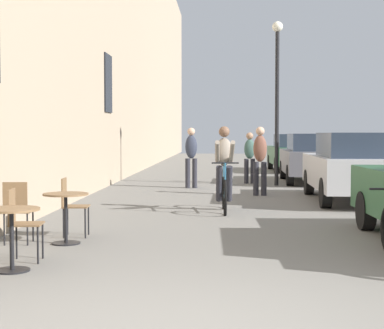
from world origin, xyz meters
name	(u,v)px	position (x,y,z in m)	size (l,w,h in m)	color
cafe_table_near	(12,226)	(-2.23, 2.18, 0.52)	(0.64, 0.64, 0.72)	black
cafe_chair_near_toward_wall	(20,219)	(-2.30, 2.72, 0.52)	(0.42, 0.42, 0.89)	black
cafe_table_mid	(66,207)	(-2.05, 3.96, 0.52)	(0.64, 0.64, 0.72)	black
cafe_chair_mid_toward_street	(71,203)	(-2.13, 4.59, 0.52)	(0.40, 0.40, 0.89)	black
cafe_chair_mid_toward_wall	(17,208)	(-2.72, 3.89, 0.52)	(0.40, 0.40, 0.89)	black
cyclist_on_bicycle	(224,171)	(0.21, 7.83, 0.81)	(0.52, 1.76, 1.74)	black
pedestrian_near	(260,157)	(1.12, 11.05, 0.98)	(0.35, 0.26, 1.73)	#26262D
pedestrian_mid	(191,154)	(-0.71, 13.15, 0.97)	(0.36, 0.27, 1.73)	#26262D
pedestrian_far	(250,155)	(1.03, 14.87, 0.90)	(0.36, 0.27, 1.59)	#26262D
street_lamp	(277,82)	(1.81, 14.17, 3.11)	(0.32, 0.32, 4.90)	black
parked_car_second	(354,166)	(3.20, 9.75, 0.82)	(1.95, 4.48, 1.58)	#B7B7BC
parked_car_third	(313,157)	(3.06, 15.33, 0.81)	(1.95, 4.43, 1.56)	#595960
parked_car_fourth	(294,152)	(3.13, 21.27, 0.80)	(1.88, 4.35, 1.54)	#23512D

